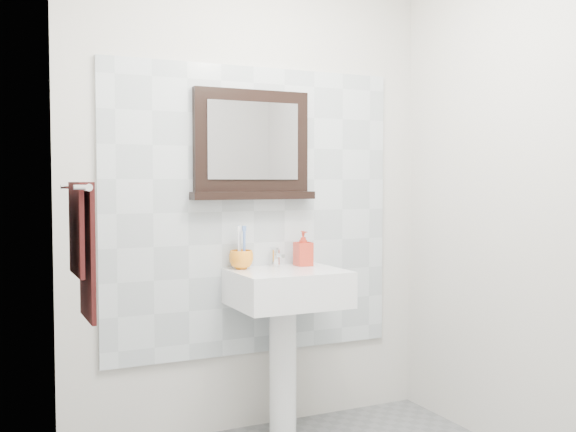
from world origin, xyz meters
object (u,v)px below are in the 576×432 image
object	(u,v)px
toothbrush_cup	(241,260)
hand_towel	(83,240)
soap_dispenser	(303,248)
pedestal_sink	(287,306)
framed_mirror	(252,148)

from	to	relation	value
toothbrush_cup	hand_towel	size ratio (longest dim) A/B	0.22
toothbrush_cup	soap_dispenser	distance (m)	0.35
soap_dispenser	toothbrush_cup	bearing A→B (deg)	178.45
pedestal_sink	toothbrush_cup	size ratio (longest dim) A/B	7.87
pedestal_sink	framed_mirror	xyz separation A→B (m)	(-0.11, 0.19, 0.80)
pedestal_sink	hand_towel	bearing A→B (deg)	-164.46
pedestal_sink	toothbrush_cup	distance (m)	0.33
framed_mirror	toothbrush_cup	bearing A→B (deg)	-143.98
pedestal_sink	soap_dispenser	world-z (taller)	soap_dispenser
pedestal_sink	framed_mirror	bearing A→B (deg)	121.01
pedestal_sink	framed_mirror	distance (m)	0.83
pedestal_sink	soap_dispenser	bearing A→B (deg)	36.54
pedestal_sink	soap_dispenser	size ratio (longest dim) A/B	5.20
pedestal_sink	framed_mirror	world-z (taller)	framed_mirror
soap_dispenser	hand_towel	world-z (taller)	hand_towel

